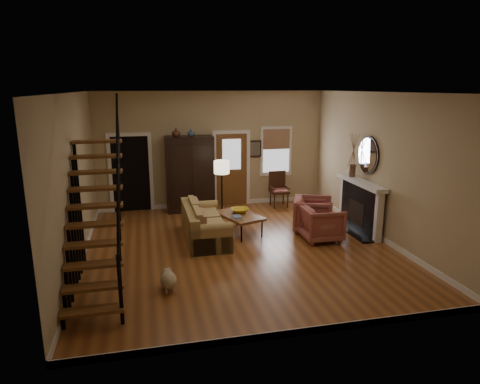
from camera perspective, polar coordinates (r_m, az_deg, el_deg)
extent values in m
plane|color=brown|center=(9.38, -0.05, -7.44)|extent=(7.00, 7.00, 0.00)
plane|color=white|center=(8.74, -0.05, 13.15)|extent=(7.00, 7.00, 0.00)
cube|color=tan|center=(12.30, -3.70, 5.62)|extent=(6.50, 0.04, 3.30)
cube|color=tan|center=(8.80, -21.17, 1.39)|extent=(0.04, 7.00, 3.30)
cube|color=tan|center=(10.13, 18.20, 3.17)|extent=(0.04, 7.00, 3.30)
cube|color=black|center=(12.40, -14.32, 2.46)|extent=(1.00, 0.36, 2.10)
cube|color=brown|center=(12.48, -1.15, 2.97)|extent=(0.90, 0.06, 2.10)
cube|color=silver|center=(12.73, 4.84, 5.42)|extent=(0.96, 0.06, 1.46)
cube|color=black|center=(10.73, 15.86, -1.99)|extent=(0.24, 1.60, 1.15)
cube|color=white|center=(10.55, 15.80, 1.25)|extent=(0.30, 1.95, 0.10)
cylinder|color=silver|center=(10.50, 16.66, 4.75)|extent=(0.05, 0.90, 0.90)
imported|color=#4C2619|center=(11.67, -8.52, 7.88)|extent=(0.24, 0.24, 0.25)
imported|color=#334C60|center=(11.71, -6.55, 7.87)|extent=(0.20, 0.20, 0.21)
imported|color=gold|center=(10.27, -0.02, -2.47)|extent=(0.42, 0.42, 0.10)
imported|color=maroon|center=(9.89, 10.84, -4.14)|extent=(0.88, 0.86, 0.79)
imported|color=maroon|center=(10.48, 9.68, -2.96)|extent=(1.18, 1.17, 0.83)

